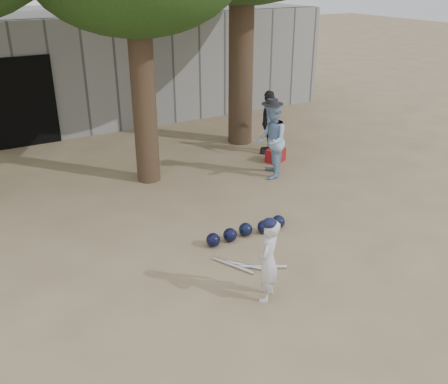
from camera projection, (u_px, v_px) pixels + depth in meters
ground at (222, 287)px, 7.01m from camera, size 70.00×70.00×0.00m
boy_player at (268, 261)px, 6.55m from camera, size 0.51×0.49×1.18m
spectator_blue at (271, 141)px, 10.44m from camera, size 0.94×0.99×1.62m
spectator_dark at (269, 122)px, 11.86m from camera, size 0.83×0.94×1.52m
red_bag at (275, 155)px, 11.54m from camera, size 0.51×0.46×0.30m
back_building at (47, 66)px, 14.58m from camera, size 16.00×5.24×3.00m
helmet_row at (247, 230)px, 8.30m from camera, size 1.51×0.30×0.23m
bat_pile at (248, 266)px, 7.47m from camera, size 0.86×0.78×0.06m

